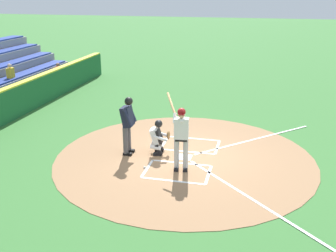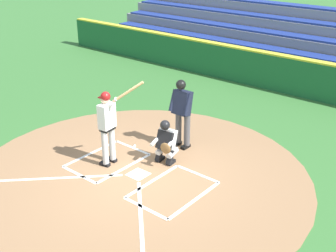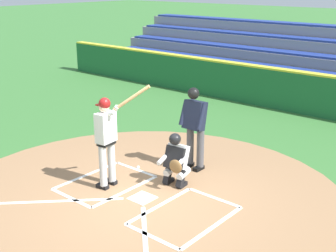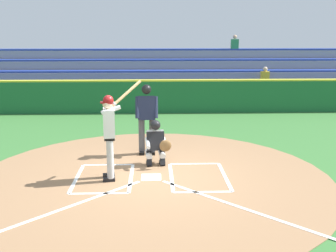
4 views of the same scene
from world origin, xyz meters
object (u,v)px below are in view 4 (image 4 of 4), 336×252
catcher (156,142)px  plate_umpire (147,115)px  baseball (108,163)px  batter (110,131)px

catcher → plate_umpire: 1.06m
catcher → baseball: catcher is taller
baseball → plate_umpire: bearing=-139.3°
batter → plate_umpire: 2.00m
batter → catcher: batter is taller
batter → plate_umpire: bearing=-112.6°
catcher → plate_umpire: bearing=-75.8°
batter → catcher: bearing=-137.1°
plate_umpire → baseball: size_ratio=25.20×
batter → baseball: bearing=-80.6°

